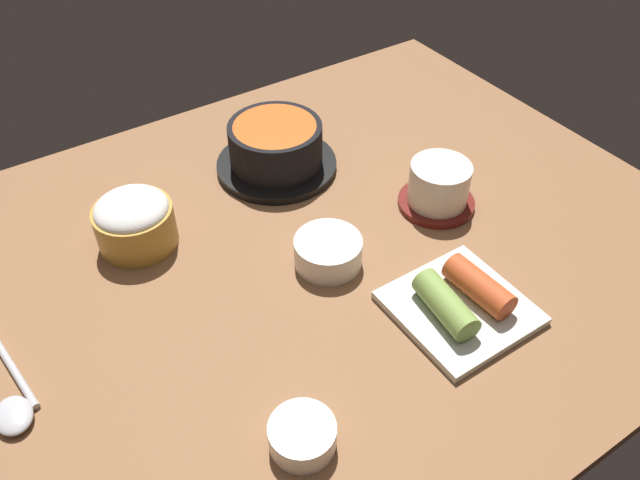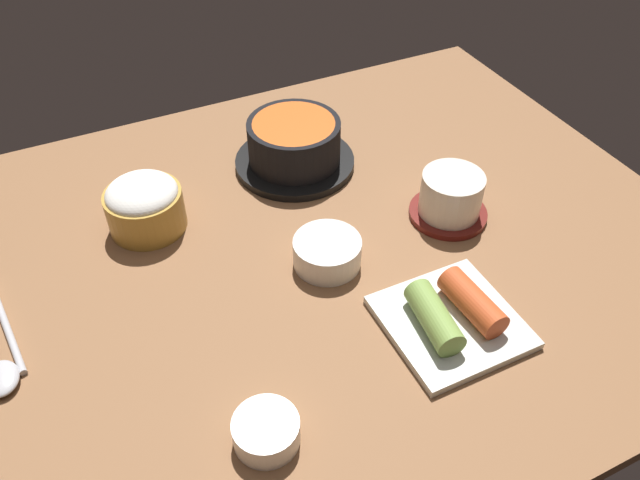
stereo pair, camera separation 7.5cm
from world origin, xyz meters
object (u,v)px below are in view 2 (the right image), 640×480
Objects in this scene: banchan_cup_center at (327,252)px; kimchi_plate at (452,316)px; stone_pot at (294,145)px; spoon at (2,359)px; side_bowl_near at (266,431)px; tea_cup_with_saucer at (451,197)px; rice_bowl at (144,204)px.

banchan_cup_center is 0.58× the size of kimchi_plate.
spoon is at bearing -155.86° from stone_pot.
side_bowl_near is 0.35× the size of spoon.
side_bowl_near is at bearing -117.43° from stone_pot.
tea_cup_with_saucer is 38.98cm from side_bowl_near.
tea_cup_with_saucer is 18.21cm from banchan_cup_center.
kimchi_plate is at bearing -61.42° from banchan_cup_center.
kimchi_plate is (-10.20, -15.63, -1.62)cm from tea_cup_with_saucer.
rice_bowl is 1.54× the size of side_bowl_near.
stone_pot reaches higher than tea_cup_with_saucer.
rice_bowl reaches higher than tea_cup_with_saucer.
tea_cup_with_saucer reaches higher than banchan_cup_center.
side_bowl_near is (-33.58, -19.73, -1.57)cm from tea_cup_with_saucer.
kimchi_plate is 47.54cm from spoon.
spoon is at bearing -142.57° from rice_bowl.
tea_cup_with_saucer is 1.61× the size of side_bowl_near.
banchan_cup_center is at bearing -42.04° from rice_bowl.
rice_bowl is 34.78cm from side_bowl_near.
spoon is at bearing 177.92° from banchan_cup_center.
stone_pot is 20.49cm from banchan_cup_center.
side_bowl_near is (-23.38, -4.10, 0.05)cm from kimchi_plate.
stone_pot is at bearing 24.14° from spoon.
stone_pot and rice_bowl have the same top height.
tea_cup_with_saucer is 1.24× the size of banchan_cup_center.
rice_bowl is 0.53× the size of spoon.
side_bowl_near is 29.32cm from spoon.
stone_pot is at bearing 125.75° from tea_cup_with_saucer.
kimchi_plate is 2.22× the size of side_bowl_near.
stone_pot is 1.22× the size of kimchi_plate.
stone_pot is at bearing 95.56° from kimchi_plate.
side_bowl_near reaches higher than spoon.
kimchi_plate is at bearing -84.44° from stone_pot.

